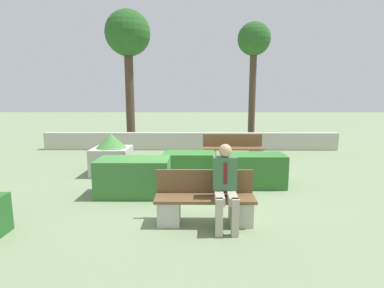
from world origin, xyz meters
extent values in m
plane|color=gray|center=(0.00, 0.00, 0.00)|extent=(60.00, 60.00, 0.00)
cube|color=#B7B2A8|center=(0.00, 4.64, 0.33)|extent=(11.30, 0.30, 0.66)
cube|color=brown|center=(0.34, -2.14, 0.43)|extent=(1.64, 0.44, 0.05)
cube|color=brown|center=(0.34, -1.90, 0.66)|extent=(1.64, 0.04, 0.40)
cube|color=#B7B2A8|center=(-0.25, -2.14, 0.20)|extent=(0.36, 0.40, 0.41)
cube|color=#B7B2A8|center=(0.93, -2.14, 0.20)|extent=(0.36, 0.40, 0.41)
cube|color=brown|center=(1.39, 2.50, 0.43)|extent=(1.90, 0.44, 0.05)
cube|color=brown|center=(1.39, 2.74, 0.66)|extent=(1.90, 0.04, 0.40)
cube|color=#B7B2A8|center=(0.66, 2.50, 0.20)|extent=(0.36, 0.40, 0.41)
cube|color=#B7B2A8|center=(2.11, 2.50, 0.20)|extent=(0.36, 0.40, 0.41)
cube|color=#B2A893|center=(0.56, -2.35, 0.52)|extent=(0.14, 0.46, 0.13)
cube|color=#B2A893|center=(0.76, -2.35, 0.52)|extent=(0.14, 0.46, 0.13)
cube|color=#B2A893|center=(0.54, -2.58, 0.29)|extent=(0.11, 0.11, 0.59)
cube|color=#B2A893|center=(0.78, -2.58, 0.29)|extent=(0.11, 0.11, 0.59)
cube|color=#3D6B42|center=(0.66, -2.11, 0.86)|extent=(0.38, 0.22, 0.54)
sphere|color=tan|center=(0.66, -2.13, 1.23)|extent=(0.21, 0.21, 0.21)
cube|color=maroon|center=(0.66, -2.23, 0.88)|extent=(0.06, 0.01, 0.35)
cube|color=#33702D|center=(0.02, 0.93, 0.30)|extent=(1.35, 0.78, 0.60)
cube|color=#3D7A38|center=(-1.12, -0.69, 0.39)|extent=(1.51, 0.81, 0.78)
cube|color=#33702D|center=(1.61, -0.07, 0.38)|extent=(1.27, 0.71, 0.76)
cube|color=#B7B2A8|center=(-2.05, 1.00, 0.36)|extent=(0.98, 0.98, 0.71)
cone|color=#47843D|center=(-2.05, 1.00, 0.91)|extent=(0.79, 0.79, 0.38)
cylinder|color=#473828|center=(-2.61, 6.10, 2.06)|extent=(0.36, 0.36, 4.11)
sphere|color=#285B23|center=(-2.61, 6.10, 4.63)|extent=(1.87, 1.87, 1.87)
cylinder|color=#473828|center=(2.54, 5.74, 1.98)|extent=(0.28, 0.28, 3.96)
sphere|color=#285B23|center=(2.54, 5.74, 4.33)|extent=(1.32, 1.32, 1.32)
camera|label=1|loc=(0.18, -6.82, 2.10)|focal=28.00mm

